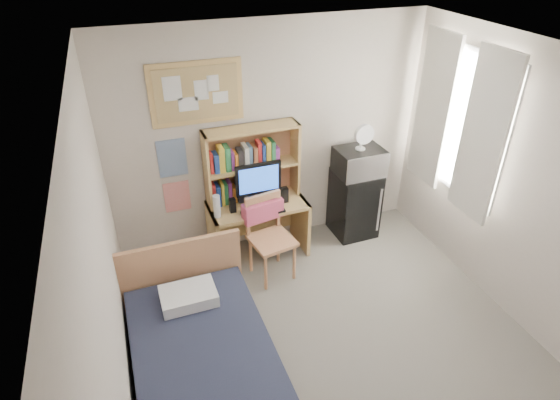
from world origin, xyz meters
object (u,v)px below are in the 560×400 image
object	(u,v)px
mini_fridge	(354,203)
speaker_left	(233,205)
bulletin_board	(196,93)
speaker_right	(284,195)
microwave	(359,161)
bed	(212,394)
desk_chair	(272,240)
monitor	(259,185)
desk_fan	(361,138)
desk	(258,229)

from	to	relation	value
mini_fridge	speaker_left	world-z (taller)	same
bulletin_board	speaker_right	xyz separation A→B (m)	(0.82, -0.34, -1.15)
speaker_left	microwave	distance (m)	1.56
bulletin_board	microwave	distance (m)	2.01
bed	speaker_left	size ratio (longest dim) A/B	13.59
desk_chair	mini_fridge	distance (m)	1.31
desk_chair	bed	size ratio (longest dim) A/B	0.44
monitor	microwave	xyz separation A→B (m)	(1.24, 0.07, 0.05)
desk_fan	bed	bearing A→B (deg)	-139.95
desk_chair	speaker_right	bearing A→B (deg)	43.19
desk_chair	monitor	size ratio (longest dim) A/B	1.77
desk	mini_fridge	xyz separation A→B (m)	(1.24, 0.03, 0.08)
monitor	speaker_left	size ratio (longest dim) A/B	3.36
bulletin_board	bed	xyz separation A→B (m)	(-0.46, -2.22, -1.62)
speaker_right	desk_fan	xyz separation A→B (m)	(0.94, 0.07, 0.52)
desk	bed	world-z (taller)	desk
bed	speaker_right	distance (m)	2.32
speaker_left	monitor	bearing A→B (deg)	-0.00
mini_fridge	speaker_right	bearing A→B (deg)	-175.97
bed	speaker_left	world-z (taller)	speaker_left
speaker_left	microwave	xyz separation A→B (m)	(1.54, 0.08, 0.23)
bulletin_board	mini_fridge	world-z (taller)	bulletin_board
bulletin_board	monitor	world-z (taller)	bulletin_board
desk_chair	bed	xyz separation A→B (m)	(-1.00, -1.51, -0.18)
desk_chair	desk	bearing A→B (deg)	82.98
speaker_left	speaker_right	world-z (taller)	speaker_right
bed	speaker_left	bearing A→B (deg)	69.38
monitor	speaker_right	xyz separation A→B (m)	(0.30, 0.00, -0.18)
mini_fridge	microwave	bearing A→B (deg)	-90.00
desk	desk_fan	xyz separation A→B (m)	(1.25, 0.01, 0.95)
desk_chair	microwave	xyz separation A→B (m)	(1.22, 0.44, 0.52)
bulletin_board	speaker_right	bearing A→B (deg)	-22.55
desk	speaker_right	size ratio (longest dim) A/B	6.17
bed	speaker_right	bearing A→B (deg)	55.10
microwave	desk_fan	world-z (taller)	desk_fan
desk	microwave	world-z (taller)	microwave
desk_fan	desk_chair	bearing A→B (deg)	-161.42
microwave	desk_fan	size ratio (longest dim) A/B	1.88
bulletin_board	microwave	world-z (taller)	bulletin_board
desk_chair	bed	bearing A→B (deg)	-133.74
speaker_right	microwave	size ratio (longest dim) A/B	0.33
desk_chair	speaker_right	world-z (taller)	desk_chair
desk	microwave	distance (m)	1.41
microwave	desk	bearing A→B (deg)	179.30
monitor	speaker_left	xyz separation A→B (m)	(-0.30, -0.00, -0.19)
desk	speaker_left	bearing A→B (deg)	-168.69
mini_fridge	desk_fan	world-z (taller)	desk_fan
desk	mini_fridge	distance (m)	1.25
bulletin_board	speaker_left	world-z (taller)	bulletin_board
bed	microwave	size ratio (longest dim) A/B	4.06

